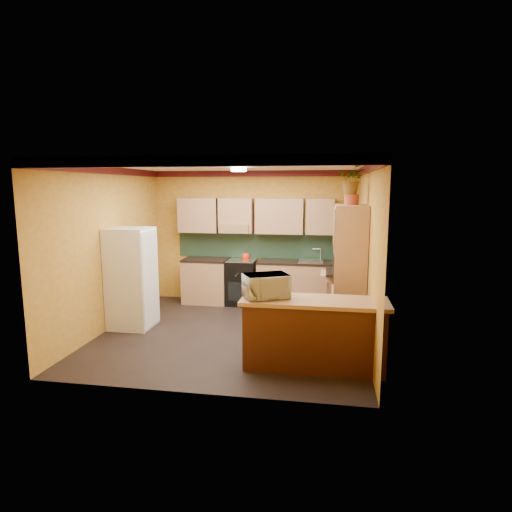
{
  "coord_description": "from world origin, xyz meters",
  "views": [
    {
      "loc": [
        1.49,
        -6.57,
        2.36
      ],
      "look_at": [
        0.32,
        0.45,
        1.22
      ],
      "focal_mm": 30.0,
      "sensor_mm": 36.0,
      "label": 1
    }
  ],
  "objects_px": {
    "fridge": "(131,278)",
    "breakfast_bar": "(314,336)",
    "microwave": "(266,286)",
    "stove": "(242,282)",
    "base_cabinets_back": "(272,284)",
    "pantry": "(349,272)"
  },
  "relations": [
    {
      "from": "breakfast_bar",
      "to": "fridge",
      "type": "bearing_deg",
      "value": 158.77
    },
    {
      "from": "fridge",
      "to": "breakfast_bar",
      "type": "bearing_deg",
      "value": -21.23
    },
    {
      "from": "pantry",
      "to": "breakfast_bar",
      "type": "bearing_deg",
      "value": -110.84
    },
    {
      "from": "microwave",
      "to": "breakfast_bar",
      "type": "bearing_deg",
      "value": -27.03
    },
    {
      "from": "stove",
      "to": "fridge",
      "type": "xyz_separation_m",
      "value": [
        -1.55,
        -1.74,
        0.39
      ]
    },
    {
      "from": "fridge",
      "to": "stove",
      "type": "bearing_deg",
      "value": 48.42
    },
    {
      "from": "fridge",
      "to": "microwave",
      "type": "xyz_separation_m",
      "value": [
        2.47,
        -1.21,
        0.24
      ]
    },
    {
      "from": "microwave",
      "to": "fridge",
      "type": "bearing_deg",
      "value": 126.95
    },
    {
      "from": "base_cabinets_back",
      "to": "microwave",
      "type": "height_order",
      "value": "microwave"
    },
    {
      "from": "base_cabinets_back",
      "to": "microwave",
      "type": "xyz_separation_m",
      "value": [
        0.3,
        -2.95,
        0.65
      ]
    },
    {
      "from": "base_cabinets_back",
      "to": "pantry",
      "type": "relative_size",
      "value": 1.74
    },
    {
      "from": "base_cabinets_back",
      "to": "breakfast_bar",
      "type": "relative_size",
      "value": 2.03
    },
    {
      "from": "base_cabinets_back",
      "to": "fridge",
      "type": "height_order",
      "value": "fridge"
    },
    {
      "from": "stove",
      "to": "fridge",
      "type": "relative_size",
      "value": 0.54
    },
    {
      "from": "stove",
      "to": "base_cabinets_back",
      "type": "bearing_deg",
      "value": 0.0
    },
    {
      "from": "stove",
      "to": "microwave",
      "type": "distance_m",
      "value": 3.15
    },
    {
      "from": "pantry",
      "to": "base_cabinets_back",
      "type": "bearing_deg",
      "value": 130.95
    },
    {
      "from": "fridge",
      "to": "microwave",
      "type": "relative_size",
      "value": 3.01
    },
    {
      "from": "base_cabinets_back",
      "to": "stove",
      "type": "bearing_deg",
      "value": -180.0
    },
    {
      "from": "breakfast_bar",
      "to": "pantry",
      "type": "bearing_deg",
      "value": 69.16
    },
    {
      "from": "breakfast_bar",
      "to": "microwave",
      "type": "relative_size",
      "value": 3.19
    },
    {
      "from": "pantry",
      "to": "breakfast_bar",
      "type": "distance_m",
      "value": 1.52
    }
  ]
}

